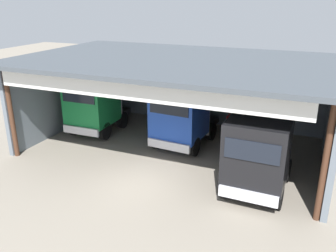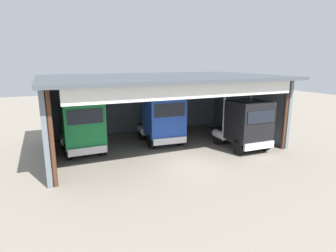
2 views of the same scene
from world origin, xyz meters
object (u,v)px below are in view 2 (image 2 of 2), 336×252
(tool_cart, at_px, (170,125))
(truck_black_center_left_bay, at_px, (245,124))
(truck_green_center_bay, at_px, (82,125))
(oil_drum, at_px, (176,126))
(truck_blue_left_bay, at_px, (162,118))

(tool_cart, bearing_deg, truck_black_center_left_bay, -70.33)
(truck_green_center_bay, relative_size, oil_drum, 4.95)
(truck_green_center_bay, height_order, truck_blue_left_bay, truck_blue_left_bay)
(oil_drum, bearing_deg, truck_green_center_bay, -159.17)
(truck_blue_left_bay, height_order, oil_drum, truck_blue_left_bay)
(truck_black_center_left_bay, bearing_deg, truck_green_center_bay, -16.84)
(truck_blue_left_bay, relative_size, truck_black_center_left_bay, 1.03)
(truck_green_center_bay, height_order, oil_drum, truck_green_center_bay)
(truck_blue_left_bay, bearing_deg, oil_drum, -125.77)
(truck_green_center_bay, bearing_deg, truck_black_center_left_bay, 160.48)
(truck_green_center_bay, distance_m, oil_drum, 8.73)
(truck_green_center_bay, bearing_deg, truck_blue_left_bay, 179.14)
(oil_drum, relative_size, tool_cart, 0.91)
(truck_blue_left_bay, bearing_deg, truck_green_center_bay, 4.43)
(oil_drum, distance_m, tool_cart, 0.55)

